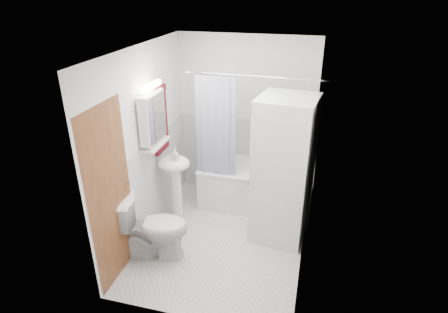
% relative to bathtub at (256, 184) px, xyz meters
% --- Properties ---
extents(floor, '(2.60, 2.60, 0.00)m').
position_rel_bathtub_xyz_m(floor, '(-0.26, -0.92, -0.34)').
color(floor, silver).
rests_on(floor, ground).
extents(room_walls, '(2.60, 2.60, 2.60)m').
position_rel_bathtub_xyz_m(room_walls, '(-0.26, -0.92, 1.15)').
color(room_walls, white).
rests_on(room_walls, ground).
extents(wainscot, '(1.98, 2.58, 2.58)m').
position_rel_bathtub_xyz_m(wainscot, '(-0.26, -0.63, 0.26)').
color(wainscot, white).
rests_on(wainscot, ground).
extents(door, '(0.05, 2.00, 2.00)m').
position_rel_bathtub_xyz_m(door, '(-1.21, -1.47, 0.66)').
color(door, brown).
rests_on(door, ground).
extents(bathtub, '(1.60, 0.76, 0.61)m').
position_rel_bathtub_xyz_m(bathtub, '(0.00, 0.00, 0.00)').
color(bathtub, silver).
rests_on(bathtub, ground).
extents(tub_spout, '(0.04, 0.12, 0.04)m').
position_rel_bathtub_xyz_m(tub_spout, '(0.20, 0.33, 0.59)').
color(tub_spout, silver).
rests_on(tub_spout, room_walls).
extents(curtain_rod, '(1.78, 0.02, 0.02)m').
position_rel_bathtub_xyz_m(curtain_rod, '(0.00, -0.32, 1.66)').
color(curtain_rod, silver).
rests_on(curtain_rod, room_walls).
extents(shower_curtain, '(0.55, 0.02, 1.45)m').
position_rel_bathtub_xyz_m(shower_curtain, '(-0.52, -0.32, 0.91)').
color(shower_curtain, '#161D4D').
rests_on(shower_curtain, curtain_rod).
extents(sink, '(0.44, 0.37, 1.04)m').
position_rel_bathtub_xyz_m(sink, '(-1.01, -0.61, 0.37)').
color(sink, white).
rests_on(sink, ground).
extents(medicine_cabinet, '(0.13, 0.50, 0.71)m').
position_rel_bathtub_xyz_m(medicine_cabinet, '(-1.16, -0.82, 1.23)').
color(medicine_cabinet, silver).
rests_on(medicine_cabinet, room_walls).
extents(shelf, '(0.18, 0.54, 0.02)m').
position_rel_bathtub_xyz_m(shelf, '(-1.15, -0.82, 0.86)').
color(shelf, silver).
rests_on(shelf, room_walls).
extents(shower_caddy, '(0.22, 0.06, 0.02)m').
position_rel_bathtub_xyz_m(shower_caddy, '(0.25, 0.32, 0.81)').
color(shower_caddy, silver).
rests_on(shower_caddy, room_walls).
extents(towel, '(0.07, 0.37, 0.89)m').
position_rel_bathtub_xyz_m(towel, '(-1.20, -0.54, 1.09)').
color(towel, '#570C21').
rests_on(towel, room_walls).
extents(washer_dryer, '(0.75, 0.74, 1.86)m').
position_rel_bathtub_xyz_m(washer_dryer, '(0.42, -0.62, 0.59)').
color(washer_dryer, silver).
rests_on(washer_dryer, ground).
extents(toilet, '(0.91, 0.65, 0.81)m').
position_rel_bathtub_xyz_m(toilet, '(-0.98, -1.43, 0.07)').
color(toilet, white).
rests_on(toilet, ground).
extents(soap_pump, '(0.08, 0.17, 0.08)m').
position_rel_bathtub_xyz_m(soap_pump, '(-0.97, -0.67, 0.61)').
color(soap_pump, gray).
rests_on(soap_pump, sink).
extents(shelf_bottle, '(0.07, 0.18, 0.07)m').
position_rel_bathtub_xyz_m(shelf_bottle, '(-1.15, -0.97, 0.91)').
color(shelf_bottle, gray).
rests_on(shelf_bottle, shelf).
extents(shelf_cup, '(0.10, 0.09, 0.10)m').
position_rel_bathtub_xyz_m(shelf_cup, '(-1.15, -0.70, 0.93)').
color(shelf_cup, gray).
rests_on(shelf_cup, shelf).
extents(shampoo_a, '(0.13, 0.17, 0.13)m').
position_rel_bathtub_xyz_m(shampoo_a, '(0.09, 0.32, 0.89)').
color(shampoo_a, gray).
rests_on(shampoo_a, shower_caddy).
extents(shampoo_b, '(0.08, 0.21, 0.08)m').
position_rel_bathtub_xyz_m(shampoo_b, '(0.21, 0.32, 0.86)').
color(shampoo_b, navy).
rests_on(shampoo_b, shower_caddy).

